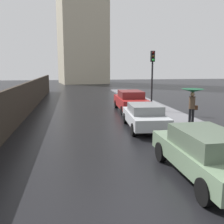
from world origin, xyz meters
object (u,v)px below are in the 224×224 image
Objects in this scene: car_red_mid_road at (130,101)px; traffic_light at (152,69)px; pedestrian_with_umbrella_near at (192,96)px; car_silver_behind_camera at (145,116)px; car_green_near_kerb at (205,153)px.

traffic_light is (1.42, -0.60, 2.27)m from car_red_mid_road.
pedestrian_with_umbrella_near is at bearing -67.60° from car_red_mid_road.
car_silver_behind_camera is at bearing -5.36° from pedestrian_with_umbrella_near.
car_red_mid_road is 5.96m from pedestrian_with_umbrella_near.
pedestrian_with_umbrella_near is (2.61, 0.01, 1.02)m from car_silver_behind_camera.
car_green_near_kerb is at bearing -99.60° from traffic_light.
car_red_mid_road is (0.45, 11.65, 0.01)m from car_green_near_kerb.
traffic_light reaches higher than car_green_near_kerb.
car_green_near_kerb is 11.66m from car_red_mid_road.
pedestrian_with_umbrella_near is 0.46× the size of traffic_light.
car_red_mid_road is 1.11× the size of traffic_light.
car_red_mid_road is 1.08× the size of car_silver_behind_camera.
car_silver_behind_camera is (-0.49, -5.50, -0.08)m from car_red_mid_road.
traffic_light is at bearing -21.68° from car_red_mid_road.
traffic_light is (-0.69, 4.89, 1.33)m from pedestrian_with_umbrella_near.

